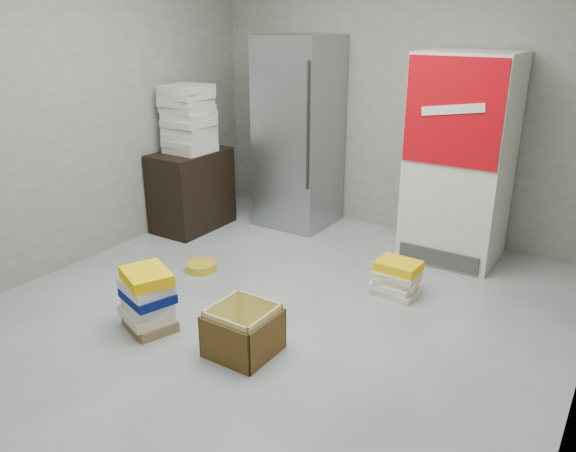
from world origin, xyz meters
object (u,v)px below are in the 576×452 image
(wood_shelf, at_px, (192,190))
(cardboard_box, at_px, (243,334))
(steel_fridge, at_px, (299,133))
(phonebook_stack_main, at_px, (147,299))
(coke_cooler, at_px, (460,159))

(wood_shelf, distance_m, cardboard_box, 2.45)
(steel_fridge, height_order, phonebook_stack_main, steel_fridge)
(steel_fridge, bearing_deg, phonebook_stack_main, -83.53)
(wood_shelf, height_order, cardboard_box, wood_shelf)
(phonebook_stack_main, bearing_deg, wood_shelf, 144.36)
(steel_fridge, height_order, coke_cooler, steel_fridge)
(cardboard_box, bearing_deg, wood_shelf, 140.03)
(cardboard_box, bearing_deg, phonebook_stack_main, -170.77)
(coke_cooler, relative_size, cardboard_box, 4.43)
(cardboard_box, bearing_deg, steel_fridge, 114.37)
(steel_fridge, xyz_separation_m, phonebook_stack_main, (0.28, -2.42, -0.73))
(coke_cooler, xyz_separation_m, phonebook_stack_main, (-1.37, -2.42, -0.68))
(coke_cooler, height_order, phonebook_stack_main, coke_cooler)
(steel_fridge, bearing_deg, wood_shelf, -138.69)
(coke_cooler, distance_m, wood_shelf, 2.63)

